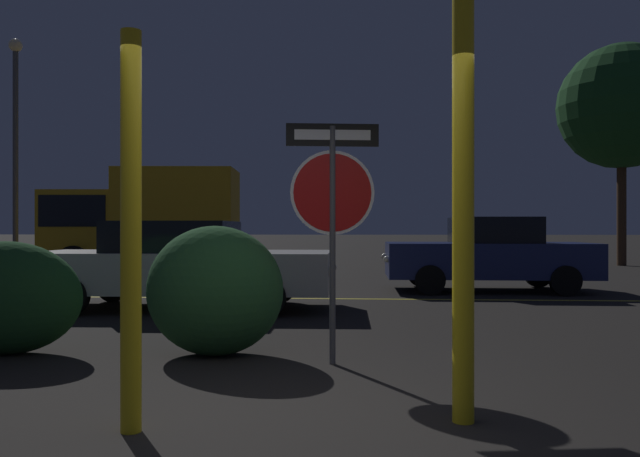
{
  "coord_description": "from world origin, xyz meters",
  "views": [
    {
      "loc": [
        0.38,
        -4.07,
        1.32
      ],
      "look_at": [
        -0.2,
        4.91,
        1.32
      ],
      "focal_mm": 35.0,
      "sensor_mm": 36.0,
      "label": 1
    }
  ],
  "objects_px": {
    "passing_car_2": "(181,265)",
    "yellow_pole_right": "(463,185)",
    "passing_car_3": "(489,255)",
    "stop_sign": "(332,193)",
    "hedge_bush_1": "(5,298)",
    "street_lamp": "(16,131)",
    "delivery_truck": "(143,218)",
    "tree_0": "(622,107)",
    "hedge_bush_2": "(215,291)",
    "yellow_pole_left": "(131,231)"
  },
  "relations": [
    {
      "from": "tree_0",
      "to": "stop_sign",
      "type": "bearing_deg",
      "value": -119.7
    },
    {
      "from": "stop_sign",
      "to": "hedge_bush_1",
      "type": "relative_size",
      "value": 1.43
    },
    {
      "from": "passing_car_3",
      "to": "yellow_pole_right",
      "type": "bearing_deg",
      "value": 167.25
    },
    {
      "from": "passing_car_2",
      "to": "delivery_truck",
      "type": "relative_size",
      "value": 0.88
    },
    {
      "from": "stop_sign",
      "to": "yellow_pole_right",
      "type": "distance_m",
      "value": 2.01
    },
    {
      "from": "yellow_pole_right",
      "to": "tree_0",
      "type": "distance_m",
      "value": 20.82
    },
    {
      "from": "passing_car_3",
      "to": "street_lamp",
      "type": "distance_m",
      "value": 14.39
    },
    {
      "from": "passing_car_3",
      "to": "street_lamp",
      "type": "relative_size",
      "value": 0.62
    },
    {
      "from": "passing_car_3",
      "to": "street_lamp",
      "type": "bearing_deg",
      "value": 69.64
    },
    {
      "from": "passing_car_3",
      "to": "delivery_truck",
      "type": "height_order",
      "value": "delivery_truck"
    },
    {
      "from": "passing_car_3",
      "to": "stop_sign",
      "type": "bearing_deg",
      "value": 157.58
    },
    {
      "from": "yellow_pole_left",
      "to": "hedge_bush_1",
      "type": "xyz_separation_m",
      "value": [
        -2.23,
        2.35,
        -0.71
      ]
    },
    {
      "from": "delivery_truck",
      "to": "hedge_bush_1",
      "type": "bearing_deg",
      "value": -171.21
    },
    {
      "from": "stop_sign",
      "to": "yellow_pole_left",
      "type": "bearing_deg",
      "value": -127.6
    },
    {
      "from": "delivery_truck",
      "to": "yellow_pole_right",
      "type": "bearing_deg",
      "value": -156.85
    },
    {
      "from": "delivery_truck",
      "to": "tree_0",
      "type": "relative_size",
      "value": 0.71
    },
    {
      "from": "yellow_pole_left",
      "to": "passing_car_3",
      "type": "xyz_separation_m",
      "value": [
        4.2,
        9.43,
        -0.53
      ]
    },
    {
      "from": "hedge_bush_2",
      "to": "passing_car_2",
      "type": "bearing_deg",
      "value": 111.21
    },
    {
      "from": "yellow_pole_right",
      "to": "passing_car_3",
      "type": "relative_size",
      "value": 0.74
    },
    {
      "from": "delivery_truck",
      "to": "street_lamp",
      "type": "distance_m",
      "value": 4.75
    },
    {
      "from": "yellow_pole_right",
      "to": "street_lamp",
      "type": "distance_m",
      "value": 17.97
    },
    {
      "from": "passing_car_2",
      "to": "passing_car_3",
      "type": "bearing_deg",
      "value": 119.15
    },
    {
      "from": "stop_sign",
      "to": "yellow_pole_left",
      "type": "height_order",
      "value": "yellow_pole_left"
    },
    {
      "from": "passing_car_2",
      "to": "street_lamp",
      "type": "height_order",
      "value": "street_lamp"
    },
    {
      "from": "passing_car_2",
      "to": "tree_0",
      "type": "height_order",
      "value": "tree_0"
    },
    {
      "from": "passing_car_3",
      "to": "street_lamp",
      "type": "height_order",
      "value": "street_lamp"
    },
    {
      "from": "hedge_bush_2",
      "to": "yellow_pole_right",
      "type": "bearing_deg",
      "value": -43.34
    },
    {
      "from": "hedge_bush_2",
      "to": "tree_0",
      "type": "bearing_deg",
      "value": 56.69
    },
    {
      "from": "hedge_bush_1",
      "to": "passing_car_2",
      "type": "height_order",
      "value": "passing_car_2"
    },
    {
      "from": "yellow_pole_left",
      "to": "yellow_pole_right",
      "type": "relative_size",
      "value": 0.81
    },
    {
      "from": "stop_sign",
      "to": "delivery_truck",
      "type": "distance_m",
      "value": 13.54
    },
    {
      "from": "yellow_pole_left",
      "to": "passing_car_3",
      "type": "relative_size",
      "value": 0.6
    },
    {
      "from": "hedge_bush_1",
      "to": "stop_sign",
      "type": "bearing_deg",
      "value": -4.14
    },
    {
      "from": "stop_sign",
      "to": "hedge_bush_1",
      "type": "distance_m",
      "value": 3.62
    },
    {
      "from": "yellow_pole_right",
      "to": "street_lamp",
      "type": "xyz_separation_m",
      "value": [
        -11.1,
        13.88,
        2.65
      ]
    },
    {
      "from": "passing_car_2",
      "to": "tree_0",
      "type": "bearing_deg",
      "value": 135.01
    },
    {
      "from": "passing_car_2",
      "to": "yellow_pole_right",
      "type": "bearing_deg",
      "value": 31.06
    },
    {
      "from": "hedge_bush_1",
      "to": "passing_car_3",
      "type": "height_order",
      "value": "passing_car_3"
    },
    {
      "from": "street_lamp",
      "to": "delivery_truck",
      "type": "bearing_deg",
      "value": -1.11
    },
    {
      "from": "stop_sign",
      "to": "hedge_bush_1",
      "type": "xyz_separation_m",
      "value": [
        -3.45,
        0.25,
        -1.07
      ]
    },
    {
      "from": "yellow_pole_left",
      "to": "street_lamp",
      "type": "bearing_deg",
      "value": 122.07
    },
    {
      "from": "yellow_pole_right",
      "to": "street_lamp",
      "type": "relative_size",
      "value": 0.46
    },
    {
      "from": "tree_0",
      "to": "delivery_truck",
      "type": "bearing_deg",
      "value": -163.29
    },
    {
      "from": "passing_car_3",
      "to": "delivery_truck",
      "type": "bearing_deg",
      "value": 62.47
    },
    {
      "from": "yellow_pole_left",
      "to": "street_lamp",
      "type": "xyz_separation_m",
      "value": [
        -8.91,
        14.22,
        2.96
      ]
    },
    {
      "from": "hedge_bush_1",
      "to": "delivery_truck",
      "type": "xyz_separation_m",
      "value": [
        -2.73,
        11.8,
        1.03
      ]
    },
    {
      "from": "hedge_bush_2",
      "to": "tree_0",
      "type": "xyz_separation_m",
      "value": [
        10.8,
        16.44,
        4.99
      ]
    },
    {
      "from": "passing_car_2",
      "to": "tree_0",
      "type": "distance_m",
      "value": 18.35
    },
    {
      "from": "stop_sign",
      "to": "passing_car_3",
      "type": "bearing_deg",
      "value": 60.29
    },
    {
      "from": "hedge_bush_1",
      "to": "passing_car_2",
      "type": "distance_m",
      "value": 3.85
    }
  ]
}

